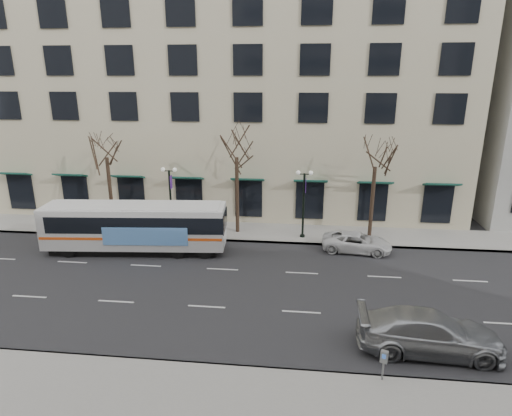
# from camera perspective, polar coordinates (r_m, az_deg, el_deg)

# --- Properties ---
(ground) EXTENTS (160.00, 160.00, 0.00)m
(ground) POSITION_cam_1_polar(r_m,az_deg,el_deg) (25.34, -5.46, -10.35)
(ground) COLOR black
(ground) RESTS_ON ground
(sidewalk_far) EXTENTS (80.00, 4.00, 0.15)m
(sidewalk_far) POSITION_cam_1_polar(r_m,az_deg,el_deg) (33.08, 6.20, -3.45)
(sidewalk_far) COLOR gray
(sidewalk_far) RESTS_ON ground
(building_hotel) EXTENTS (40.00, 20.00, 24.00)m
(building_hotel) POSITION_cam_1_polar(r_m,az_deg,el_deg) (43.49, -2.91, 17.62)
(building_hotel) COLOR #C0B493
(building_hotel) RESTS_ON ground
(tree_far_left) EXTENTS (3.60, 3.60, 8.34)m
(tree_far_left) POSITION_cam_1_polar(r_m,az_deg,el_deg) (34.49, -19.44, 7.93)
(tree_far_left) COLOR black
(tree_far_left) RESTS_ON ground
(tree_far_mid) EXTENTS (3.60, 3.60, 8.55)m
(tree_far_mid) POSITION_cam_1_polar(r_m,az_deg,el_deg) (31.50, -2.63, 8.46)
(tree_far_mid) COLOR black
(tree_far_mid) RESTS_ON ground
(tree_far_right) EXTENTS (3.60, 3.60, 8.06)m
(tree_far_right) POSITION_cam_1_polar(r_m,az_deg,el_deg) (31.65, 15.73, 7.00)
(tree_far_right) COLOR black
(tree_far_right) RESTS_ON ground
(lamp_post_left) EXTENTS (1.22, 0.45, 5.21)m
(lamp_post_left) POSITION_cam_1_polar(r_m,az_deg,el_deg) (32.89, -11.32, 1.45)
(lamp_post_left) COLOR black
(lamp_post_left) RESTS_ON ground
(lamp_post_right) EXTENTS (1.22, 0.45, 5.21)m
(lamp_post_right) POSITION_cam_1_polar(r_m,az_deg,el_deg) (31.41, 6.38, 0.94)
(lamp_post_right) COLOR black
(lamp_post_right) RESTS_ON ground
(city_bus) EXTENTS (12.55, 3.74, 3.35)m
(city_bus) POSITION_cam_1_polar(r_m,az_deg,el_deg) (30.47, -15.65, -2.33)
(city_bus) COLOR silver
(city_bus) RESTS_ON ground
(silver_car) EXTENTS (6.35, 2.74, 1.82)m
(silver_car) POSITION_cam_1_polar(r_m,az_deg,el_deg) (21.01, 22.12, -15.10)
(silver_car) COLOR #9FA2A6
(silver_car) RESTS_ON ground
(white_pickup) EXTENTS (4.94, 2.68, 1.31)m
(white_pickup) POSITION_cam_1_polar(r_m,az_deg,el_deg) (30.51, 13.30, -4.47)
(white_pickup) COLOR silver
(white_pickup) RESTS_ON ground
(pay_station) EXTENTS (0.33, 0.28, 1.31)m
(pay_station) POSITION_cam_1_polar(r_m,az_deg,el_deg) (18.42, 16.70, -18.74)
(pay_station) COLOR gray
(pay_station) RESTS_ON sidewalk_near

